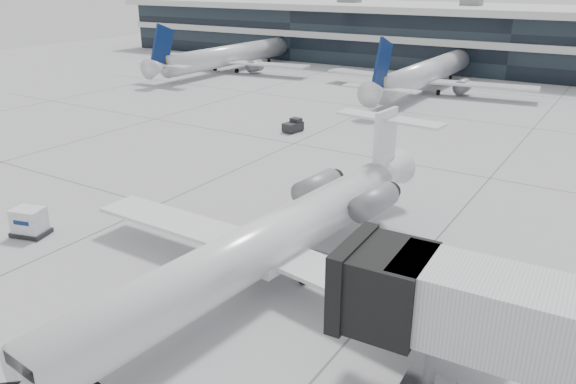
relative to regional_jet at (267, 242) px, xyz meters
The scene contains 8 objects.
ground 6.78m from the regional_jet, 126.28° to the left, with size 220.00×220.00×0.00m, color #9B9B9E.
terminal 87.15m from the regional_jet, 92.43° to the left, with size 170.00×22.00×10.00m, color black.
bg_jet_left 77.35m from the regional_jet, 129.05° to the left, with size 32.00×40.00×9.60m, color silver, non-canonical shape.
bg_jet_center 61.23m from the regional_jet, 101.03° to the left, with size 32.00×40.00×9.60m, color silver, non-canonical shape.
regional_jet is the anchor object (origin of this frame).
cargo_uld 17.52m from the regional_jet, 169.34° to the right, with size 2.68×2.27×1.87m.
traffic_cone 14.24m from the regional_jet, 109.00° to the left, with size 0.36×0.36×0.53m.
far_tug 33.47m from the regional_jet, 119.23° to the left, with size 1.73×2.50×1.47m.
Camera 1 is at (19.63, -28.05, 16.43)m, focal length 35.00 mm.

